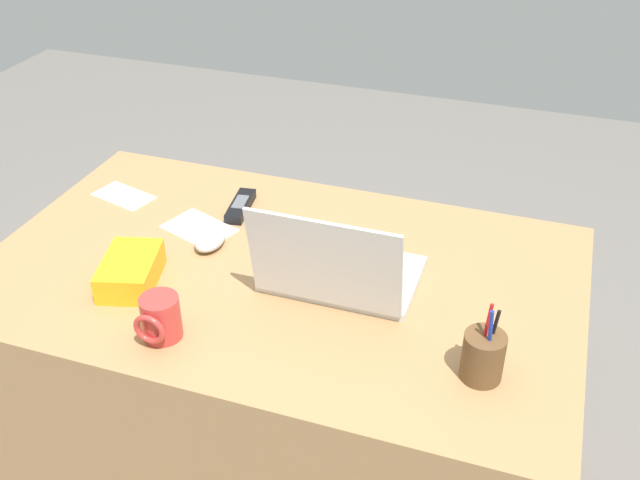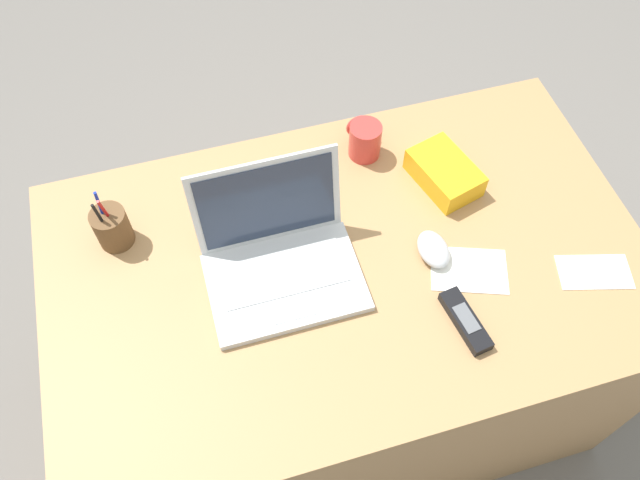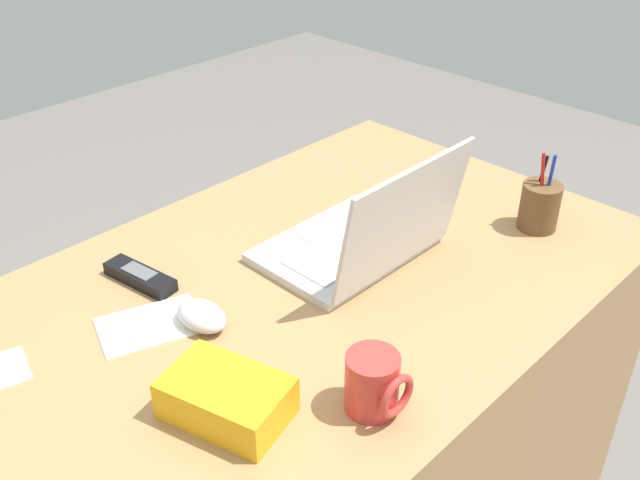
{
  "view_description": "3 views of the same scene",
  "coord_description": "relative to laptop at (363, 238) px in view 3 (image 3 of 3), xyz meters",
  "views": [
    {
      "loc": [
        -0.53,
        1.27,
        1.72
      ],
      "look_at": [
        -0.08,
        -0.05,
        0.82
      ],
      "focal_mm": 41.25,
      "sensor_mm": 36.0,
      "label": 1
    },
    {
      "loc": [
        -0.27,
        -0.71,
        2.0
      ],
      "look_at": [
        -0.06,
        0.01,
        0.85
      ],
      "focal_mm": 36.46,
      "sensor_mm": 36.0,
      "label": 2
    },
    {
      "loc": [
        0.73,
        0.77,
        1.52
      ],
      "look_at": [
        -0.08,
        -0.02,
        0.81
      ],
      "focal_mm": 40.49,
      "sensor_mm": 36.0,
      "label": 3
    }
  ],
  "objects": [
    {
      "name": "pen_holder",
      "position": [
        -0.34,
        0.18,
        0.0
      ],
      "size": [
        0.08,
        0.08,
        0.17
      ],
      "color": "brown",
      "rests_on": "desk"
    },
    {
      "name": "desk",
      "position": [
        0.15,
        -0.03,
        -0.42
      ],
      "size": [
        1.36,
        0.83,
        0.75
      ],
      "primitive_type": "cube",
      "color": "#A87C4F",
      "rests_on": "ground"
    },
    {
      "name": "cordless_phone",
      "position": [
        0.34,
        -0.24,
        -0.04
      ],
      "size": [
        0.07,
        0.15,
        0.03
      ],
      "color": "black",
      "rests_on": "desk"
    },
    {
      "name": "laptop",
      "position": [
        0.0,
        0.0,
        0.0
      ],
      "size": [
        0.33,
        0.28,
        0.24
      ],
      "color": "silver",
      "rests_on": "desk"
    },
    {
      "name": "paper_note_near_laptop",
      "position": [
        0.4,
        -0.12,
        -0.05
      ],
      "size": [
        0.2,
        0.17,
        0.0
      ],
      "primitive_type": "cube",
      "rotation": [
        0.0,
        0.0,
        -0.35
      ],
      "color": "white",
      "rests_on": "desk"
    },
    {
      "name": "snack_bag",
      "position": [
        0.44,
        0.13,
        -0.02
      ],
      "size": [
        0.16,
        0.2,
        0.06
      ],
      "primitive_type": "cube",
      "rotation": [
        0.0,
        0.0,
        0.27
      ],
      "color": "#F2AD19",
      "rests_on": "desk"
    },
    {
      "name": "coffee_mug_white",
      "position": [
        0.28,
        0.27,
        -0.0
      ],
      "size": [
        0.08,
        0.09,
        0.09
      ],
      "color": "#C63833",
      "rests_on": "desk"
    },
    {
      "name": "computer_mouse",
      "position": [
        0.34,
        -0.06,
        -0.03
      ],
      "size": [
        0.07,
        0.1,
        0.04
      ],
      "primitive_type": "ellipsoid",
      "rotation": [
        0.0,
        0.0,
        0.02
      ],
      "color": "silver",
      "rests_on": "desk"
    }
  ]
}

